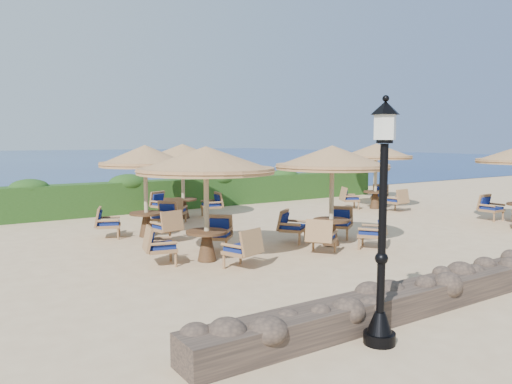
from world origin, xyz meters
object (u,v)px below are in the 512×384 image
at_px(extra_parasol, 375,153).
at_px(cafe_set_4, 183,164).
at_px(cafe_set_1, 332,175).
at_px(cafe_set_3, 145,173).
at_px(lamp_post, 382,233).
at_px(cafe_set_5, 376,161).
at_px(cafe_set_0, 206,175).

xyz_separation_m(extra_parasol, cafe_set_4, (-10.13, -0.44, -0.24)).
distance_m(cafe_set_1, cafe_set_4, 6.50).
height_order(cafe_set_1, cafe_set_3, same).
bearing_deg(cafe_set_4, lamp_post, -102.04).
bearing_deg(lamp_post, extra_parasol, 43.60).
xyz_separation_m(extra_parasol, cafe_set_5, (-2.48, -2.39, -0.24)).
bearing_deg(cafe_set_1, cafe_set_4, 101.60).
distance_m(cafe_set_4, cafe_set_5, 7.90).
relative_size(lamp_post, cafe_set_1, 1.10).
xyz_separation_m(lamp_post, cafe_set_0, (0.22, 5.50, 0.44)).
height_order(cafe_set_0, cafe_set_5, same).
xyz_separation_m(cafe_set_3, cafe_set_5, (9.99, 0.54, 0.07)).
xyz_separation_m(cafe_set_1, cafe_set_3, (-3.64, 3.87, -0.01)).
bearing_deg(cafe_set_3, cafe_set_1, -46.75).
distance_m(lamp_post, cafe_set_4, 11.83).
bearing_deg(cafe_set_1, lamp_post, -125.96).
distance_m(extra_parasol, cafe_set_1, 11.15).
relative_size(extra_parasol, cafe_set_5, 0.83).
distance_m(cafe_set_0, cafe_set_3, 3.57).
height_order(cafe_set_1, cafe_set_5, same).
bearing_deg(lamp_post, cafe_set_4, 77.96).
xyz_separation_m(cafe_set_1, cafe_set_5, (6.35, 4.41, 0.06)).
bearing_deg(extra_parasol, cafe_set_5, -136.03).
xyz_separation_m(cafe_set_4, cafe_set_5, (7.66, -1.95, -0.00)).
relative_size(extra_parasol, cafe_set_3, 0.88).
height_order(lamp_post, cafe_set_5, lamp_post).
xyz_separation_m(extra_parasol, cafe_set_1, (-8.83, -6.80, -0.29)).
bearing_deg(extra_parasol, cafe_set_1, -142.39).
bearing_deg(extra_parasol, cafe_set_3, -166.78).
relative_size(cafe_set_1, cafe_set_3, 1.10).
distance_m(lamp_post, cafe_set_0, 5.52).
xyz_separation_m(cafe_set_0, cafe_set_5, (9.90, 4.11, -0.06)).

